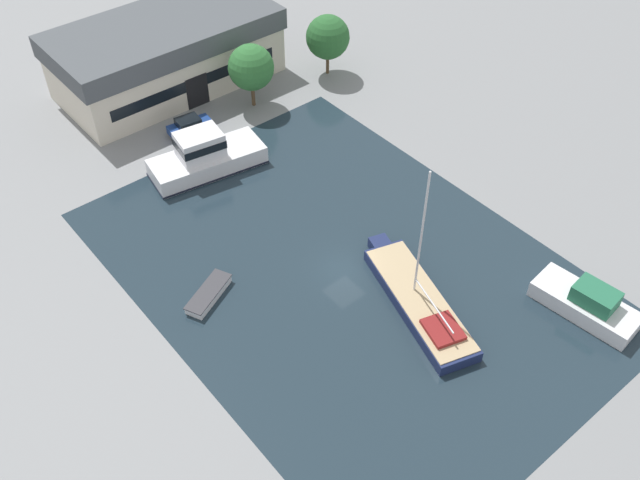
# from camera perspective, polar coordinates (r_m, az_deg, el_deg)

# --- Properties ---
(ground_plane) EXTENTS (440.00, 440.00, 0.00)m
(ground_plane) POSITION_cam_1_polar(r_m,az_deg,el_deg) (54.44, 1.99, -2.42)
(ground_plane) COLOR gray
(water_canal) EXTENTS (27.95, 39.42, 0.01)m
(water_canal) POSITION_cam_1_polar(r_m,az_deg,el_deg) (54.43, 1.99, -2.42)
(water_canal) COLOR #1E2D38
(water_canal) RESTS_ON ground
(warehouse_building) EXTENTS (22.16, 11.06, 6.80)m
(warehouse_building) POSITION_cam_1_polar(r_m,az_deg,el_deg) (75.05, -12.18, 14.40)
(warehouse_building) COLOR beige
(warehouse_building) RESTS_ON ground
(quay_tree_near_building) EXTENTS (4.43, 4.43, 6.40)m
(quay_tree_near_building) POSITION_cam_1_polar(r_m,az_deg,el_deg) (69.97, -5.54, 13.58)
(quay_tree_near_building) COLOR brown
(quay_tree_near_building) RESTS_ON ground
(quay_tree_by_water) EXTENTS (4.47, 4.47, 6.37)m
(quay_tree_by_water) POSITION_cam_1_polar(r_m,az_deg,el_deg) (74.92, 0.63, 15.92)
(quay_tree_by_water) COLOR brown
(quay_tree_by_water) RESTS_ON ground
(parked_car) EXTENTS (4.31, 2.37, 1.71)m
(parked_car) POSITION_cam_1_polar(r_m,az_deg,el_deg) (68.45, -10.37, 8.95)
(parked_car) COLOR navy
(parked_car) RESTS_ON ground
(sailboat_moored) EXTENTS (6.57, 13.19, 11.88)m
(sailboat_moored) POSITION_cam_1_polar(r_m,az_deg,el_deg) (52.05, 7.89, -4.83)
(sailboat_moored) COLOR #19234C
(sailboat_moored) RESTS_ON water_canal
(motor_cruiser) EXTENTS (10.61, 5.48, 3.95)m
(motor_cruiser) POSITION_cam_1_polar(r_m,az_deg,el_deg) (63.45, -9.17, 6.60)
(motor_cruiser) COLOR silver
(motor_cruiser) RESTS_ON water_canal
(small_dinghy) EXTENTS (4.60, 3.19, 0.68)m
(small_dinghy) POSITION_cam_1_polar(r_m,az_deg,el_deg) (52.91, -8.90, -4.30)
(small_dinghy) COLOR silver
(small_dinghy) RESTS_ON water_canal
(cabin_boat) EXTENTS (3.76, 7.84, 2.61)m
(cabin_boat) POSITION_cam_1_polar(r_m,az_deg,el_deg) (54.36, 20.58, -4.76)
(cabin_boat) COLOR silver
(cabin_boat) RESTS_ON water_canal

